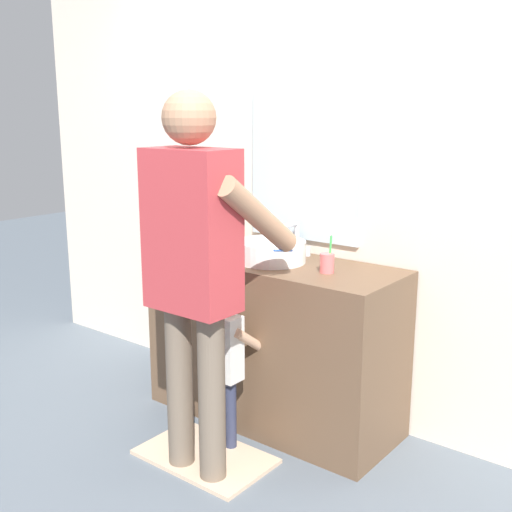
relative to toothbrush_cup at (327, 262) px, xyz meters
The scene contains 10 objects.
ground_plane 1.03m from the toothbrush_cup, 142.12° to the right, with size 14.00×14.00×0.00m, color slate.
back_wall 0.64m from the toothbrush_cup, 134.56° to the left, with size 4.40×0.10×2.70m.
vanity_cabinet 0.60m from the toothbrush_cup, behind, with size 1.37×0.54×0.89m, color brown.
sink_basin 0.35m from the toothbrush_cup, behind, with size 0.36×0.36×0.11m.
faucet 0.41m from the toothbrush_cup, 146.66° to the left, with size 0.18×0.14×0.18m.
toothbrush_cup is the anchor object (origin of this frame).
soap_bottle 0.73m from the toothbrush_cup, behind, with size 0.06×0.06×0.17m.
bath_mat 1.12m from the toothbrush_cup, 123.66° to the right, with size 0.64×0.40×0.02m, color #CCAD8E.
child_toddler 0.68m from the toothbrush_cup, 132.96° to the right, with size 0.25×0.25×0.81m.
adult_parent 0.69m from the toothbrush_cup, 115.82° to the right, with size 0.54×0.57×1.74m.
Camera 1 is at (1.92, -2.28, 1.66)m, focal length 44.49 mm.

